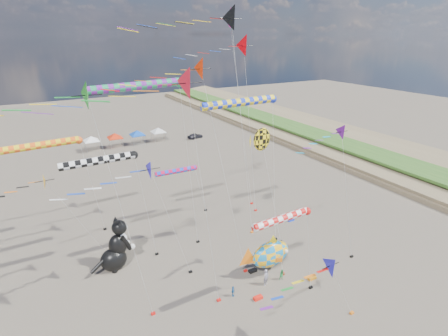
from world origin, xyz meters
name	(u,v)px	position (x,y,z in m)	size (l,w,h in m)	color
ground	(295,333)	(0.00, 0.00, 0.00)	(260.00, 260.00, 0.00)	brown
delta_kite_0	(59,100)	(-14.58, 7.85, 19.77)	(12.02, 2.11, 21.18)	#1A8D17
delta_kite_1	(50,180)	(-15.84, 18.33, 10.62)	(9.69, 1.89, 11.90)	gold
delta_kite_2	(196,74)	(-4.38, 8.95, 20.74)	(11.77, 2.07, 22.13)	red
delta_kite_3	(231,20)	(2.42, 15.17, 25.01)	(13.22, 2.81, 26.68)	black
delta_kite_4	(334,137)	(7.69, 5.23, 14.90)	(9.31, 1.65, 16.13)	#6B1290
delta_kite_5	(163,87)	(-8.03, 6.47, 20.29)	(13.11, 2.56, 21.85)	red
delta_kite_6	(134,176)	(-9.38, 11.66, 12.08)	(11.63, 2.03, 13.45)	#1A0EE0
delta_kite_7	(214,20)	(4.10, 21.93, 25.17)	(16.97, 2.65, 26.80)	#E01A95
delta_kite_8	(237,47)	(5.90, 19.82, 22.31)	(11.31, 2.78, 23.93)	#E5010B
delta_kite_9	(318,266)	(0.96, -0.85, 7.02)	(10.28, 1.88, 8.30)	#201DC7
windsock_0	(140,86)	(-6.80, 16.51, 19.05)	(10.61, 0.85, 19.54)	#1B9955
windsock_1	(45,145)	(-15.53, 25.07, 12.24)	(9.54, 0.87, 12.72)	#FF5A15
windsock_2	(243,103)	(2.20, 12.38, 17.36)	(9.82, 0.85, 17.85)	#142CCA
windsock_3	(102,160)	(-11.08, 16.50, 12.32)	(8.69, 0.82, 12.78)	black
windsock_4	(285,218)	(1.04, 3.55, 8.99)	(7.40, 0.71, 9.41)	red
windsock_5	(178,171)	(-0.71, 23.37, 6.89)	(7.19, 0.70, 7.29)	#CC0E3D
angelfish_kite	(260,140)	(5.35, 13.59, 12.71)	(3.74, 3.02, 14.13)	yellow
cat_inflatable	(115,244)	(-10.96, 16.43, 2.87)	(4.25, 2.13, 5.74)	black
fish_inflatable	(270,254)	(2.86, 7.56, 2.32)	(5.94, 2.56, 4.57)	#137DC0
person_adult	(266,277)	(1.43, 6.19, 0.90)	(0.66, 0.43, 1.80)	gray
child_green	(282,275)	(3.32, 5.98, 0.61)	(0.60, 0.46, 1.23)	#20823E
child_blue	(233,291)	(-2.31, 6.39, 0.56)	(0.65, 0.27, 1.12)	#1D5C9D
kite_bag_0	(258,298)	(-0.43, 4.85, 0.15)	(0.90, 0.44, 0.30)	red
kite_bag_1	(253,271)	(1.40, 8.52, 0.15)	(0.90, 0.44, 0.30)	black
kite_bag_2	(291,220)	(11.97, 15.09, 0.15)	(0.90, 0.44, 0.30)	blue
kite_bag_3	(312,278)	(6.09, 4.55, 0.15)	(0.90, 0.44, 0.30)	orange
tent_row	(126,132)	(1.50, 60.00, 3.15)	(19.20, 4.20, 3.80)	white
parked_car	(195,136)	(17.53, 58.00, 0.65)	(1.53, 3.79, 1.29)	#26262D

